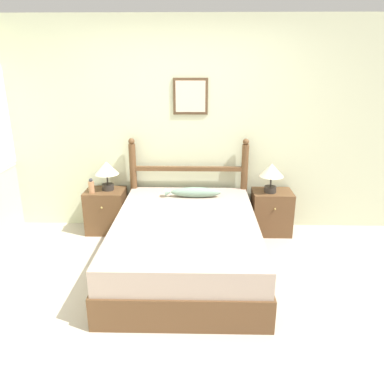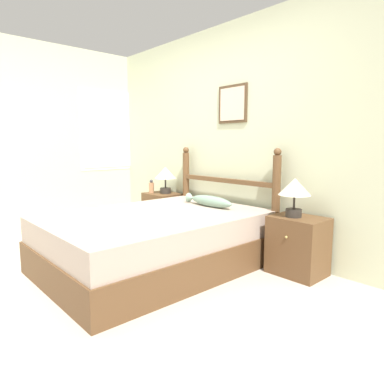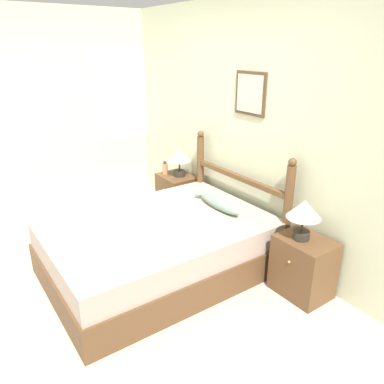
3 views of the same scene
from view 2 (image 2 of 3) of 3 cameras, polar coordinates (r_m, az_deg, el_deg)
ground_plane at (r=3.26m, az=-16.11°, el=-13.94°), size 16.00×16.00×0.00m
wall_back at (r=4.08m, az=5.80°, el=9.02°), size 6.40×0.08×2.55m
wall_left at (r=5.05m, az=-27.17°, el=8.00°), size 0.08×6.40×2.55m
bed at (r=3.39m, az=-6.07°, el=-8.09°), size 1.46×2.07×0.53m
headboard at (r=3.97m, az=5.55°, el=-0.47°), size 1.46×0.08×1.16m
nightstand_left at (r=4.70m, az=-4.89°, el=-3.46°), size 0.48×0.40×0.54m
nightstand_right at (r=3.34m, az=17.21°, el=-8.55°), size 0.48×0.40×0.54m
table_lamp_left at (r=4.60m, az=-4.47°, el=2.90°), size 0.29×0.29×0.36m
table_lamp_right at (r=3.23m, az=16.73°, el=0.41°), size 0.29×0.29×0.36m
bottle at (r=4.70m, az=-6.78°, el=0.84°), size 0.07×0.07×0.18m
fish_pillow at (r=3.69m, az=2.88°, el=-1.50°), size 0.65×0.13×0.12m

